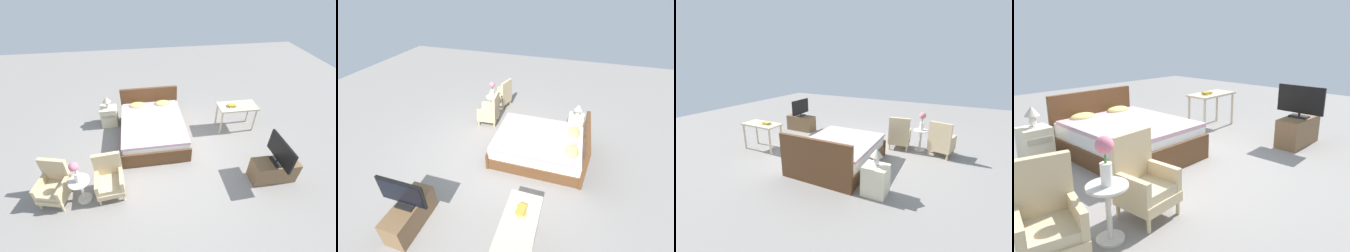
% 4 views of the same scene
% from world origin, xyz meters
% --- Properties ---
extents(ground_plane, '(16.00, 16.00, 0.00)m').
position_xyz_m(ground_plane, '(0.00, 0.00, 0.00)').
color(ground_plane, gray).
extents(bed, '(1.64, 2.10, 0.96)m').
position_xyz_m(bed, '(-0.24, 0.94, 0.30)').
color(bed, brown).
rests_on(bed, ground_plane).
extents(armchair_by_window_left, '(0.65, 0.65, 0.92)m').
position_xyz_m(armchair_by_window_left, '(-2.31, -0.73, 0.37)').
color(armchair_by_window_left, '#CCB284').
rests_on(armchair_by_window_left, ground_plane).
extents(armchair_by_window_right, '(0.59, 0.59, 0.92)m').
position_xyz_m(armchair_by_window_right, '(-1.25, -0.73, 0.37)').
color(armchair_by_window_right, '#CCB284').
rests_on(armchair_by_window_right, ground_plane).
extents(side_table, '(0.40, 0.40, 0.58)m').
position_xyz_m(side_table, '(-1.79, -0.86, 0.36)').
color(side_table, beige).
rests_on(side_table, ground_plane).
extents(flower_vase, '(0.17, 0.17, 0.48)m').
position_xyz_m(flower_vase, '(-1.79, -0.86, 0.87)').
color(flower_vase, silver).
rests_on(flower_vase, side_table).
extents(nightstand, '(0.44, 0.41, 0.57)m').
position_xyz_m(nightstand, '(-1.42, 1.66, 0.28)').
color(nightstand, beige).
rests_on(nightstand, ground_plane).
extents(table_lamp, '(0.22, 0.22, 0.33)m').
position_xyz_m(table_lamp, '(-1.42, 1.66, 0.78)').
color(table_lamp, silver).
rests_on(table_lamp, nightstand).
extents(tv_stand, '(0.96, 0.40, 0.50)m').
position_xyz_m(tv_stand, '(2.22, -0.87, 0.25)').
color(tv_stand, brown).
rests_on(tv_stand, ground_plane).
extents(tv_flatscreen, '(0.20, 0.83, 0.56)m').
position_xyz_m(tv_flatscreen, '(2.23, -0.87, 0.80)').
color(tv_flatscreen, black).
rests_on(tv_flatscreen, tv_stand).
extents(vanity_desk, '(1.04, 0.52, 0.73)m').
position_xyz_m(vanity_desk, '(2.07, 1.01, 0.62)').
color(vanity_desk, beige).
rests_on(vanity_desk, ground_plane).
extents(book_stack, '(0.22, 0.18, 0.05)m').
position_xyz_m(book_stack, '(1.90, 1.00, 0.75)').
color(book_stack, '#B79333').
rests_on(book_stack, vanity_desk).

